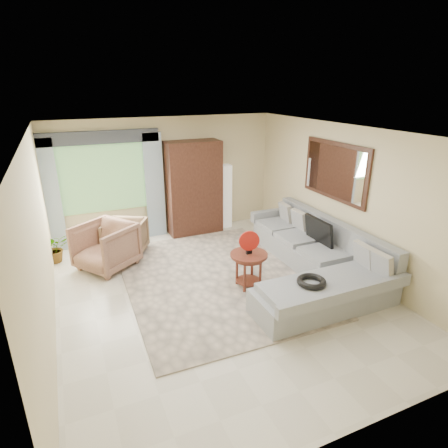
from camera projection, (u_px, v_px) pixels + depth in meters
name	position (u px, v px, depth m)	size (l,w,h in m)	color
ground	(219.00, 292.00, 6.22)	(6.00, 6.00, 0.00)	silver
area_rug	(214.00, 278.00, 6.65)	(3.00, 4.00, 0.02)	#BCA895
sectional_sofa	(315.00, 262.00, 6.64)	(2.30, 3.46, 0.90)	gray
tv_screen	(319.00, 231.00, 6.85)	(0.06, 0.74, 0.48)	black
garden_hose	(311.00, 281.00, 5.45)	(0.43, 0.43, 0.09)	black
coffee_table	(249.00, 270.00, 6.26)	(0.62, 0.62, 0.62)	#492113
red_disc	(249.00, 241.00, 6.08)	(0.34, 0.34, 0.03)	#AD1911
armchair_left	(106.00, 246.00, 6.90)	(0.92, 0.95, 0.87)	#976952
armchair_right	(125.00, 238.00, 7.50)	(0.75, 0.78, 0.71)	brown
potted_plant	(55.00, 248.00, 7.20)	(0.50, 0.43, 0.55)	#999999
armoire	(194.00, 188.00, 8.39)	(1.20, 0.55, 2.10)	black
floor_lamp	(225.00, 196.00, 8.85)	(0.24, 0.24, 1.50)	silver
window	(103.00, 179.00, 7.76)	(1.80, 0.04, 1.40)	#669E59
curtain_left	(50.00, 197.00, 7.38)	(0.40, 0.08, 2.30)	#9EB7CC
curtain_right	(155.00, 186.00, 8.17)	(0.40, 0.08, 2.30)	#9EB7CC
valance	(98.00, 137.00, 7.41)	(2.40, 0.12, 0.26)	#1E232D
wall_mirror	(335.00, 171.00, 6.83)	(0.05, 1.70, 1.05)	black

